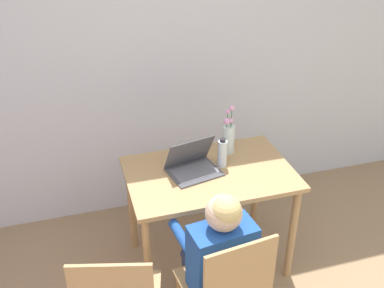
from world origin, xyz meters
The scene contains 6 objects.
wall_back centered at (0.00, 2.23, 1.25)m, with size 6.40×0.05×2.50m.
dining_table centered at (0.19, 1.42, 0.64)m, with size 1.04×0.67×0.75m.
person_seated centered at (0.04, 0.84, 0.66)m, with size 0.38×0.46×1.04m.
laptop centered at (0.09, 1.46, 0.80)m, with size 0.35×0.30×0.22m.
flower_vase centered at (0.39, 1.61, 0.87)m, with size 0.08×0.08×0.34m.
water_bottle centered at (0.29, 1.46, 0.84)m, with size 0.06×0.06×0.20m.
Camera 1 is at (-0.58, -0.80, 2.31)m, focal length 42.00 mm.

